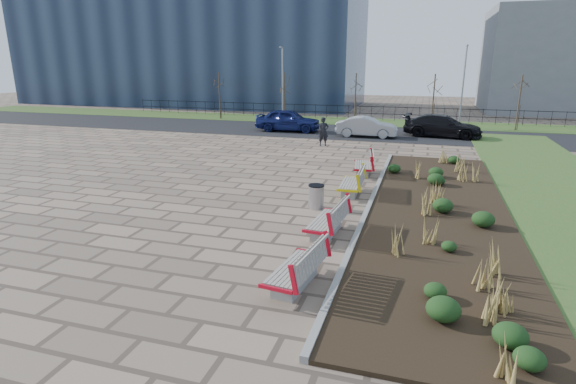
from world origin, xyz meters
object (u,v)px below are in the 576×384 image
(bench_c, at_px, (351,182))
(bench_d, at_px, (363,164))
(car_silver, at_px, (367,127))
(lamp_west, at_px, (283,85))
(lamp_east, at_px, (463,88))
(bench_b, at_px, (326,218))
(car_black, at_px, (442,126))
(car_blue, at_px, (288,120))
(bench_a, at_px, (295,266))
(litter_bin, at_px, (316,197))
(pedestrian, at_px, (323,132))

(bench_c, xyz_separation_m, bench_d, (0.00, 3.34, 0.00))
(bench_c, bearing_deg, car_silver, 92.96)
(car_silver, relative_size, lamp_west, 0.68)
(lamp_east, bearing_deg, bench_c, -104.29)
(bench_d, xyz_separation_m, car_silver, (-1.21, 10.59, 0.19))
(bench_b, xyz_separation_m, car_silver, (-1.21, 18.32, 0.19))
(car_black, bearing_deg, car_blue, 100.58)
(bench_a, height_order, car_black, car_black)
(bench_a, distance_m, lamp_east, 27.94)
(car_blue, distance_m, car_black, 10.75)
(bench_a, bearing_deg, bench_c, 97.22)
(bench_a, bearing_deg, lamp_west, 115.42)
(lamp_west, distance_m, lamp_east, 14.00)
(bench_c, relative_size, car_silver, 0.52)
(lamp_west, bearing_deg, lamp_east, 0.00)
(bench_b, distance_m, lamp_east, 24.66)
(bench_c, xyz_separation_m, car_blue, (-7.05, 14.82, 0.32))
(car_silver, xyz_separation_m, lamp_east, (6.21, 5.70, 2.35))
(bench_c, relative_size, bench_d, 1.00)
(bench_d, height_order, lamp_east, lamp_east)
(bench_b, distance_m, bench_d, 7.73)
(lamp_west, bearing_deg, car_blue, -67.91)
(litter_bin, xyz_separation_m, car_black, (4.56, 17.46, 0.35))
(car_silver, bearing_deg, bench_a, -177.58)
(bench_b, relative_size, pedestrian, 1.21)
(bench_a, relative_size, bench_d, 1.00)
(bench_a, xyz_separation_m, bench_c, (0.00, 7.74, 0.00))
(litter_bin, relative_size, car_blue, 0.17)
(bench_c, relative_size, lamp_west, 0.35)
(bench_c, bearing_deg, car_black, 74.52)
(car_blue, bearing_deg, bench_d, -150.60)
(bench_a, xyz_separation_m, car_black, (3.69, 23.15, 0.26))
(bench_a, distance_m, car_black, 23.44)
(bench_d, xyz_separation_m, litter_bin, (-0.87, -5.39, -0.09))
(car_black, bearing_deg, bench_d, 170.47)
(bench_b, bearing_deg, lamp_west, 115.21)
(bench_b, height_order, car_silver, car_silver)
(bench_d, bearing_deg, car_silver, 88.78)
(bench_d, distance_m, car_black, 12.62)
(litter_bin, bearing_deg, car_black, 75.37)
(litter_bin, distance_m, lamp_east, 22.62)
(car_black, bearing_deg, pedestrian, 136.04)
(car_black, bearing_deg, car_silver, 114.18)
(bench_c, bearing_deg, bench_b, -92.02)
(litter_bin, relative_size, car_black, 0.16)
(litter_bin, relative_size, lamp_west, 0.14)
(bench_b, height_order, bench_c, same)
(bench_d, relative_size, lamp_west, 0.35)
(pedestrian, bearing_deg, lamp_east, 27.47)
(car_blue, relative_size, lamp_west, 0.79)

